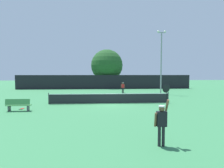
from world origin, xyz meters
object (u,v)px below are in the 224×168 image
(spare_racket, at_px, (22,109))
(parked_car_far, at_px, (144,82))
(large_tree, at_px, (107,65))
(tennis_ball, at_px, (90,103))
(light_pole, at_px, (161,59))
(player_receiving, at_px, (123,87))
(player_serving, at_px, (162,119))
(courtside_bench, at_px, (18,105))
(parked_car_mid, at_px, (133,82))
(parked_car_near, at_px, (111,83))

(spare_racket, height_order, parked_car_far, parked_car_far)
(spare_racket, bearing_deg, large_tree, 70.36)
(tennis_ball, distance_m, large_tree, 20.15)
(light_pole, bearing_deg, spare_racket, -147.35)
(tennis_ball, height_order, parked_car_far, parked_car_far)
(player_receiving, distance_m, light_pole, 6.71)
(player_serving, bearing_deg, courtside_bench, 139.97)
(parked_car_mid, bearing_deg, parked_car_near, -153.11)
(player_receiving, distance_m, parked_car_near, 13.45)
(player_receiving, relative_size, light_pole, 0.18)
(courtside_bench, distance_m, light_pole, 18.44)
(light_pole, relative_size, parked_car_near, 2.02)
(tennis_ball, xyz_separation_m, parked_car_mid, (8.72, 24.60, 0.74))
(tennis_ball, relative_size, light_pole, 0.01)
(courtside_bench, bearing_deg, player_receiving, 52.26)
(spare_racket, relative_size, large_tree, 0.07)
(tennis_ball, bearing_deg, parked_car_mid, 70.48)
(tennis_ball, height_order, spare_racket, tennis_ball)
(player_serving, distance_m, parked_car_far, 36.31)
(parked_car_far, bearing_deg, parked_car_mid, -174.42)
(tennis_ball, distance_m, courtside_bench, 6.17)
(light_pole, distance_m, large_tree, 14.13)
(tennis_ball, bearing_deg, parked_car_near, 81.34)
(spare_racket, distance_m, parked_car_far, 31.99)
(player_receiving, distance_m, courtside_bench, 15.61)
(player_receiving, relative_size, large_tree, 0.20)
(large_tree, height_order, parked_car_mid, large_tree)
(parked_car_near, bearing_deg, player_serving, -87.08)
(light_pole, xyz_separation_m, parked_car_near, (-5.86, 15.38, -4.14))
(player_receiving, bearing_deg, light_pole, 158.79)
(player_receiving, height_order, tennis_ball, player_receiving)
(large_tree, relative_size, parked_car_far, 1.79)
(parked_car_near, bearing_deg, light_pole, -66.03)
(tennis_ball, xyz_separation_m, spare_racket, (-5.41, -2.20, -0.01))
(spare_racket, xyz_separation_m, parked_car_far, (16.80, 27.22, 0.76))
(spare_racket, height_order, light_pole, light_pole)
(parked_car_mid, distance_m, parked_car_far, 2.71)
(player_receiving, distance_m, tennis_ball, 10.16)
(tennis_ball, xyz_separation_m, large_tree, (2.34, 19.51, 4.47))
(parked_car_near, height_order, parked_car_far, same)
(player_serving, height_order, spare_racket, player_serving)
(courtside_bench, xyz_separation_m, large_tree, (7.62, 22.67, 4.02))
(spare_racket, relative_size, parked_car_near, 0.12)
(spare_racket, height_order, courtside_bench, courtside_bench)
(player_receiving, height_order, light_pole, light_pole)
(player_receiving, distance_m, large_tree, 11.10)
(light_pole, xyz_separation_m, large_tree, (-6.96, 12.28, -0.42))
(parked_car_mid, xyz_separation_m, parked_car_far, (2.67, 0.42, 0.00))
(player_receiving, height_order, courtside_bench, player_receiving)
(player_receiving, xyz_separation_m, large_tree, (-1.93, 10.33, 3.57))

